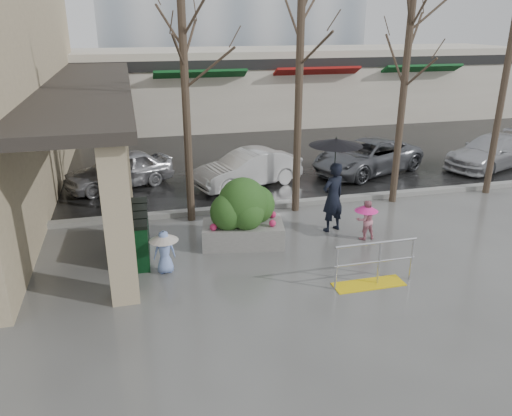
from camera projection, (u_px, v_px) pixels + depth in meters
name	position (u px, v px, depth m)	size (l,w,h in m)	color
ground	(296.00, 267.00, 11.81)	(120.00, 120.00, 0.00)	#51514F
street_asphalt	(186.00, 112.00, 31.75)	(120.00, 36.00, 0.01)	black
curb	(254.00, 207.00, 15.41)	(120.00, 0.30, 0.15)	gray
canopy_slab	(86.00, 79.00, 16.67)	(2.80, 18.00, 0.25)	#2D2823
pillar_front	(118.00, 222.00, 9.84)	(0.55, 0.55, 3.50)	tan
pillar_back	(119.00, 146.00, 15.73)	(0.55, 0.55, 3.50)	tan
storefront_row	(228.00, 86.00, 27.85)	(34.00, 6.74, 4.00)	beige
handrail	(373.00, 269.00, 10.90)	(1.90, 0.50, 1.03)	yellow
tree_west	(183.00, 36.00, 12.82)	(3.20, 3.20, 6.80)	#382B21
tree_midwest	(301.00, 30.00, 13.50)	(3.20, 3.20, 7.00)	#382B21
tree_mideast	(408.00, 43.00, 14.40)	(3.20, 3.20, 6.50)	#382B21
woman	(334.00, 178.00, 13.34)	(1.42, 1.42, 2.63)	black
child_pink	(366.00, 217.00, 13.13)	(0.62, 0.62, 1.08)	#CA7B8C
child_blue	(164.00, 247.00, 11.34)	(0.68, 0.68, 1.03)	#7E9BE0
planter	(243.00, 213.00, 12.71)	(2.22, 1.40, 1.81)	slate
news_boxes	(139.00, 233.00, 12.24)	(0.56, 2.09, 1.16)	#0C3618
car_a	(119.00, 170.00, 17.24)	(1.49, 3.70, 1.26)	#A5A5AA
car_b	(248.00, 169.00, 17.36)	(1.33, 3.82, 1.26)	silver
car_c	(367.00, 157.00, 18.90)	(2.09, 4.53, 1.26)	slate
car_d	(492.00, 152.00, 19.60)	(1.77, 4.34, 1.26)	#B6B7BB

